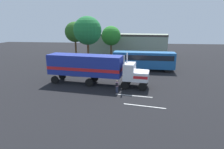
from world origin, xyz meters
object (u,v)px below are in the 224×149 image
at_px(parked_bus, 144,59).
at_px(tree_right, 75,32).
at_px(parked_car, 65,60).
at_px(tree_center, 88,31).
at_px(tree_left, 111,36).
at_px(semi_truck, 92,67).
at_px(person_bystander, 117,86).

relative_size(parked_bus, tree_right, 1.25).
distance_m(parked_car, tree_center, 8.61).
bearing_deg(tree_right, tree_left, 1.92).
xyz_separation_m(semi_truck, tree_right, (-8.67, 20.16, 3.87)).
bearing_deg(semi_truck, tree_center, 106.56).
distance_m(semi_truck, tree_left, 20.67).
distance_m(tree_left, tree_right, 8.78).
height_order(person_bystander, tree_right, tree_right).
xyz_separation_m(parked_car, tree_left, (9.03, 7.23, 4.73)).
relative_size(person_bystander, tree_left, 0.21).
relative_size(parked_car, tree_right, 0.53).
bearing_deg(tree_right, semi_truck, -66.72).
xyz_separation_m(person_bystander, parked_car, (-12.72, 16.32, -0.09)).
xyz_separation_m(parked_bus, tree_center, (-10.84, 1.99, 4.97)).
bearing_deg(person_bystander, parked_bus, 73.22).
distance_m(parked_car, tree_left, 12.50).
bearing_deg(semi_truck, parked_bus, 51.14).
bearing_deg(person_bystander, tree_right, 118.11).
relative_size(semi_truck, tree_right, 1.62).
distance_m(person_bystander, parked_bus, 12.99).
xyz_separation_m(parked_bus, parked_car, (-16.45, 3.94, -1.26)).
xyz_separation_m(semi_truck, parked_bus, (7.49, 9.29, -0.46)).
height_order(parked_bus, tree_left, tree_left).
bearing_deg(tree_center, semi_truck, -73.44).
bearing_deg(parked_bus, parked_car, 166.54).
relative_size(semi_truck, parked_car, 3.07).
distance_m(person_bystander, parked_car, 20.69).
relative_size(semi_truck, tree_left, 1.83).
height_order(semi_truck, tree_right, tree_right).
bearing_deg(tree_right, tree_center, -59.07).
bearing_deg(tree_center, tree_right, 120.93).
xyz_separation_m(parked_car, tree_right, (0.29, 6.93, 5.59)).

